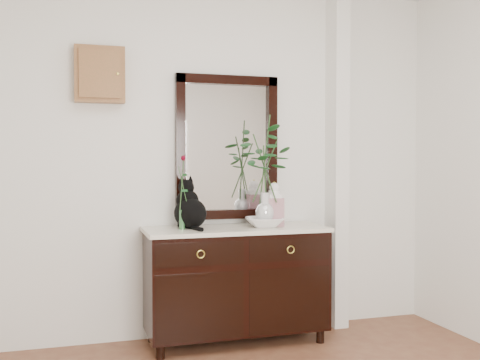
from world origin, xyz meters
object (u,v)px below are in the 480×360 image
object	(u,v)px
sideboard	(236,278)
ginger_jar	(274,204)
cat	(190,203)
lotus_bowl	(265,222)

from	to	relation	value
sideboard	ginger_jar	bearing A→B (deg)	0.51
sideboard	ginger_jar	world-z (taller)	ginger_jar
sideboard	cat	world-z (taller)	cat
lotus_bowl	sideboard	bearing A→B (deg)	170.32
cat	lotus_bowl	size ratio (longest dim) A/B	1.26
cat	ginger_jar	world-z (taller)	cat
lotus_bowl	ginger_jar	bearing A→B (deg)	23.32
sideboard	cat	bearing A→B (deg)	170.70
lotus_bowl	ginger_jar	world-z (taller)	ginger_jar
sideboard	lotus_bowl	distance (m)	0.46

